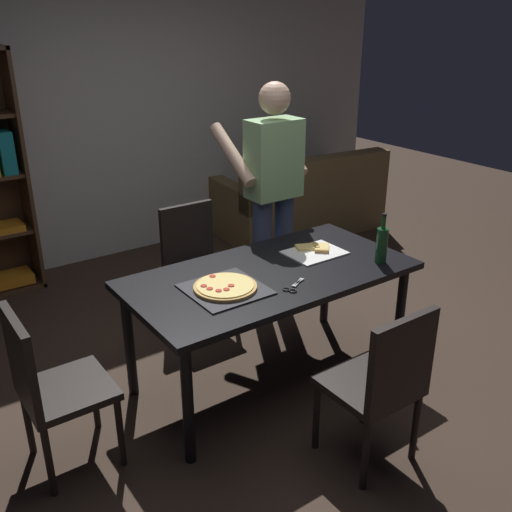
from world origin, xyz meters
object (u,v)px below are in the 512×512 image
dining_table (270,283)px  pepperoni_pizza_on_tray (225,288)px  chair_far_side (195,259)px  couch (302,204)px  person_serving_pizza (272,189)px  chair_left_end (48,382)px  kitchen_scissors (293,287)px  chair_near_camera (382,380)px  wine_bottle (382,244)px

dining_table → pepperoni_pizza_on_tray: pepperoni_pizza_on_tray is taller
chair_far_side → pepperoni_pizza_on_tray: size_ratio=2.17×
couch → person_serving_pizza: (-1.36, -1.28, 0.70)m
chair_far_side → person_serving_pizza: bearing=-22.4°
chair_left_end → kitchen_scissors: 1.36m
couch → person_serving_pizza: bearing=-136.6°
chair_near_camera → wine_bottle: 0.98m
chair_near_camera → chair_far_side: bearing=90.0°
chair_far_side → couch: (1.89, 1.06, -0.21)m
wine_bottle → person_serving_pizza: bearing=96.0°
chair_left_end → wine_bottle: wine_bottle is taller
person_serving_pizza → pepperoni_pizza_on_tray: person_serving_pizza is taller
chair_left_end → pepperoni_pizza_on_tray: size_ratio=2.17×
chair_left_end → person_serving_pizza: bearing=20.5°
chair_left_end → pepperoni_pizza_on_tray: chair_left_end is taller
couch → person_serving_pizza: person_serving_pizza is taller
chair_far_side → chair_near_camera: bearing=-90.0°
person_serving_pizza → chair_far_side: bearing=157.6°
person_serving_pizza → kitchen_scissors: bearing=-120.7°
dining_table → wine_bottle: wine_bottle is taller
person_serving_pizza → pepperoni_pizza_on_tray: (-0.89, -0.76, -0.23)m
kitchen_scissors → pepperoni_pizza_on_tray: bearing=148.5°
couch → wine_bottle: size_ratio=5.59×
couch → person_serving_pizza: 1.99m
dining_table → wine_bottle: (0.64, -0.28, 0.19)m
chair_far_side → person_serving_pizza: (0.54, -0.22, 0.49)m
pepperoni_pizza_on_tray → chair_far_side: bearing=70.1°
couch → kitchen_scissors: couch is taller
wine_bottle → kitchen_scissors: 0.68m
dining_table → pepperoni_pizza_on_tray: bearing=-171.5°
chair_far_side → kitchen_scissors: bearing=-91.5°
wine_bottle → pepperoni_pizza_on_tray: bearing=167.4°
pepperoni_pizza_on_tray → couch: bearing=42.2°
chair_near_camera → chair_left_end: 1.63m
chair_far_side → couch: size_ratio=0.51×
chair_near_camera → chair_far_side: same height
dining_table → wine_bottle: bearing=-23.3°
chair_near_camera → kitchen_scissors: bearing=92.7°
chair_near_camera → wine_bottle: wine_bottle is taller
chair_left_end → couch: size_ratio=0.51×
person_serving_pizza → wine_bottle: bearing=-84.0°
kitchen_scissors → chair_near_camera: bearing=-87.3°
dining_table → kitchen_scissors: size_ratio=8.78×
chair_near_camera → person_serving_pizza: (0.54, 1.63, 0.49)m
person_serving_pizza → wine_bottle: 0.99m
person_serving_pizza → kitchen_scissors: 1.14m
chair_far_side → kitchen_scissors: chair_far_side is taller
chair_near_camera → wine_bottle: bearing=45.4°
person_serving_pizza → pepperoni_pizza_on_tray: bearing=-139.6°
chair_near_camera → chair_left_end: same height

